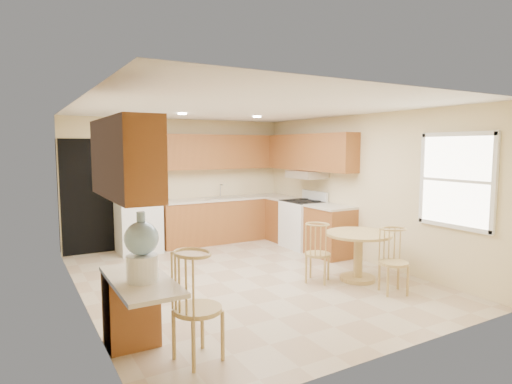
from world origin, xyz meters
TOP-DOWN VIEW (x-y plane):
  - floor at (0.00, 0.00)m, footprint 5.50×5.50m
  - ceiling at (0.00, 0.00)m, footprint 4.50×5.50m
  - wall_back at (0.00, 2.75)m, footprint 4.50×0.02m
  - wall_front at (0.00, -2.75)m, footprint 4.50×0.02m
  - wall_left at (-2.25, 0.00)m, footprint 0.02×5.50m
  - wall_right at (2.25, 0.00)m, footprint 0.02×5.50m
  - doorway at (-1.75, 2.73)m, footprint 0.90×0.02m
  - base_cab_back at (0.88, 2.45)m, footprint 2.75×0.60m
  - counter_back at (0.88, 2.45)m, footprint 2.75×0.63m
  - base_cab_right_a at (1.95, 1.85)m, footprint 0.60×0.59m
  - counter_right_a at (1.95, 1.85)m, footprint 0.63×0.59m
  - base_cab_right_b at (1.95, 0.40)m, footprint 0.60×0.80m
  - counter_right_b at (1.95, 0.40)m, footprint 0.63×0.80m
  - upper_cab_back at (0.88, 2.58)m, footprint 2.75×0.33m
  - upper_cab_right at (2.08, 1.21)m, footprint 0.33×2.42m
  - upper_cab_left at (-2.08, -1.60)m, footprint 0.33×1.40m
  - sink at (0.85, 2.45)m, footprint 0.78×0.44m
  - range_hood at (2.00, 1.18)m, footprint 0.50×0.76m
  - desk_pedestal at (-2.00, -1.32)m, footprint 0.48×0.42m
  - desk_top at (-2.00, -1.70)m, footprint 0.50×1.20m
  - window at (2.23, -1.85)m, footprint 0.06×1.12m
  - can_light_a at (-0.50, 1.20)m, footprint 0.14×0.14m
  - can_light_b at (0.90, 1.20)m, footprint 0.14×0.14m
  - refrigerator at (-0.95, 2.40)m, footprint 0.75×0.73m
  - stove at (1.92, 1.18)m, footprint 0.65×0.76m
  - dining_table at (1.38, -0.92)m, footprint 0.96×0.96m
  - chair_table_a at (0.83, -0.75)m, footprint 0.38×0.47m
  - chair_table_b at (1.40, -1.65)m, footprint 0.38×0.43m
  - chair_desk at (-1.55, -2.04)m, footprint 0.45×0.58m
  - water_crock at (-2.00, -1.78)m, footprint 0.30×0.30m

SIDE VIEW (x-z plane):
  - floor at x=0.00m, z-range 0.00..0.00m
  - desk_pedestal at x=-2.00m, z-range 0.00..0.72m
  - base_cab_back at x=0.88m, z-range 0.00..0.87m
  - base_cab_right_a at x=1.95m, z-range 0.00..0.87m
  - base_cab_right_b at x=1.95m, z-range 0.00..0.87m
  - dining_table at x=1.38m, z-range 0.11..0.82m
  - stove at x=1.92m, z-range -0.08..1.01m
  - chair_table_a at x=0.83m, z-range 0.09..0.95m
  - chair_table_b at x=1.40m, z-range 0.10..0.96m
  - chair_desk at x=-1.55m, z-range 0.11..1.12m
  - desk_top at x=-2.00m, z-range 0.73..0.77m
  - refrigerator at x=-0.95m, z-range 0.00..1.69m
  - counter_back at x=0.88m, z-range 0.87..0.91m
  - counter_right_a at x=1.95m, z-range 0.87..0.91m
  - counter_right_b at x=1.95m, z-range 0.87..0.91m
  - sink at x=0.85m, z-range 0.91..0.92m
  - water_crock at x=-2.00m, z-range 0.74..1.36m
  - doorway at x=-1.75m, z-range 0.00..2.10m
  - wall_back at x=0.00m, z-range 0.00..2.50m
  - wall_front at x=0.00m, z-range 0.00..2.50m
  - wall_left at x=-2.25m, z-range 0.00..2.50m
  - wall_right at x=2.25m, z-range 0.00..2.50m
  - range_hood at x=2.00m, z-range 1.35..1.49m
  - window at x=2.23m, z-range 0.85..2.15m
  - upper_cab_back at x=0.88m, z-range 1.50..2.20m
  - upper_cab_right at x=2.08m, z-range 1.50..2.20m
  - upper_cab_left at x=-2.08m, z-range 1.50..2.20m
  - can_light_a at x=-0.50m, z-range 2.48..2.49m
  - can_light_b at x=0.90m, z-range 2.48..2.49m
  - ceiling at x=0.00m, z-range 2.49..2.51m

